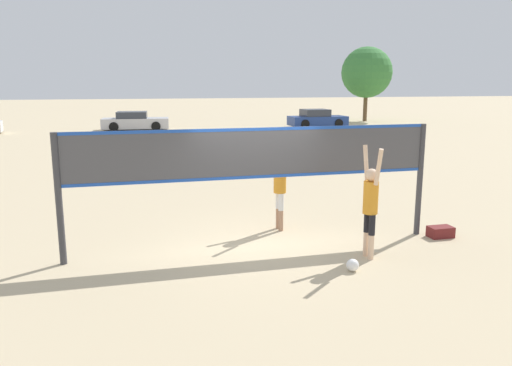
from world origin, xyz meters
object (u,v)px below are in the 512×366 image
object	(u,v)px
player_blocker	(280,182)
gear_bag	(440,232)
volleyball	(353,265)
parked_car_mid	(135,122)
player_spiker	(371,200)
parked_car_far	(317,119)
tree_left_cluster	(367,72)
volleyball_net	(256,164)

from	to	relation	value
player_blocker	gear_bag	size ratio (longest dim) A/B	4.07
volleyball	parked_car_mid	xyz separation A→B (m)	(-3.04, 28.68, 0.48)
player_spiker	parked_car_far	distance (m)	28.87
parked_car_mid	tree_left_cluster	distance (m)	20.13
player_blocker	parked_car_far	distance (m)	27.22
gear_bag	parked_car_mid	distance (m)	27.94
player_spiker	player_blocker	bearing A→B (deg)	26.12
tree_left_cluster	parked_car_far	bearing A→B (deg)	-144.72
player_spiker	parked_car_far	world-z (taller)	player_spiker
player_spiker	volleyball	bearing A→B (deg)	133.86
player_spiker	parked_car_far	bearing A→B (deg)	-19.65
volleyball_net	parked_car_far	xyz separation A→B (m)	(11.62, 26.08, -1.10)
volleyball_net	player_spiker	bearing A→B (deg)	-30.06
player_spiker	player_blocker	distance (m)	2.45
volleyball	tree_left_cluster	distance (m)	36.33
player_blocker	parked_car_far	bearing A→B (deg)	156.66
volleyball	gear_bag	size ratio (longest dim) A/B	0.43
player_blocker	volleyball	xyz separation A→B (m)	(0.48, -2.77, -0.99)
player_spiker	tree_left_cluster	size ratio (longest dim) A/B	0.34
player_spiker	gear_bag	xyz separation A→B (m)	(2.10, 0.77, -1.00)
parked_car_far	tree_left_cluster	distance (m)	8.35
tree_left_cluster	player_spiker	bearing A→B (deg)	-116.71
parked_car_far	player_spiker	bearing A→B (deg)	-109.51
player_blocker	tree_left_cluster	xyz separation A→B (m)	(16.96, 29.36, 3.04)
parked_car_far	tree_left_cluster	size ratio (longest dim) A/B	0.68
player_spiker	gear_bag	world-z (taller)	player_spiker
volleyball_net	parked_car_far	world-z (taller)	volleyball_net
player_spiker	parked_car_mid	bearing A→B (deg)	7.36
parked_car_mid	tree_left_cluster	bearing A→B (deg)	15.00
volleyball	parked_car_mid	distance (m)	28.84
parked_car_far	tree_left_cluster	xyz separation A→B (m)	(6.17, 4.37, 3.54)
player_spiker	volleyball_net	bearing A→B (deg)	59.94
volleyball	tree_left_cluster	bearing A→B (deg)	62.85
parked_car_far	gear_bag	bearing A→B (deg)	-105.91
player_blocker	volleyball_net	bearing A→B (deg)	-37.52
parked_car_far	player_blocker	bearing A→B (deg)	-113.20
volleyball_net	volleyball	distance (m)	2.66
volleyball_net	tree_left_cluster	size ratio (longest dim) A/B	1.18
player_spiker	player_blocker	world-z (taller)	player_spiker
parked_car_mid	parked_car_far	size ratio (longest dim) A/B	1.10
volleyball	player_blocker	bearing A→B (deg)	99.89
gear_bag	parked_car_mid	xyz separation A→B (m)	(-5.74, 27.34, 0.48)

